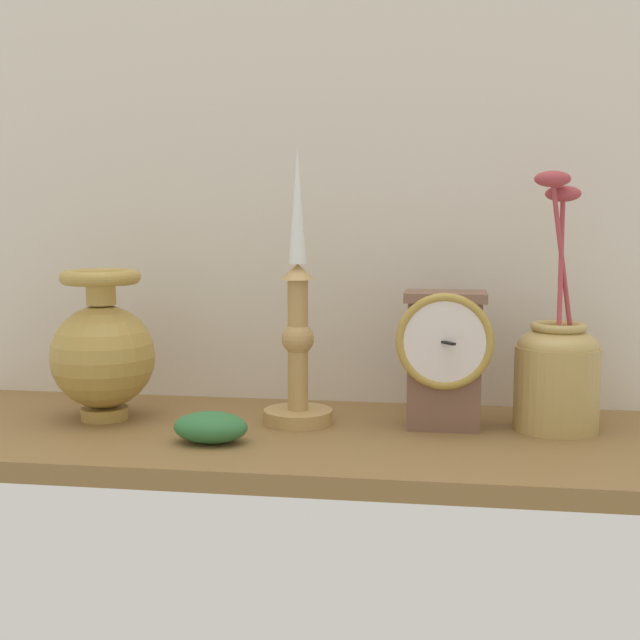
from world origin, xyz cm
name	(u,v)px	position (x,y,z in cm)	size (l,w,h in cm)	color
ground_plane	(275,439)	(0.00, 0.00, -1.20)	(100.00, 36.00, 2.40)	brown
back_wall	(300,175)	(0.00, 18.50, 32.50)	(120.00, 2.00, 65.00)	beige
mantel_clock	(444,356)	(20.87, 4.40, 9.19)	(11.94, 9.61, 17.45)	brown
candlestick_tall_left	(298,338)	(2.29, 3.74, 11.22)	(8.93, 8.93, 35.39)	tan
brass_vase_bulbous	(103,351)	(-23.38, 2.12, 9.13)	(13.57, 13.57, 19.72)	#AD8A3F
brass_vase_jar	(557,369)	(34.81, 5.54, 7.76)	(10.51, 10.51, 32.13)	tan
ivy_sprig	(211,427)	(-6.30, -6.98, 1.85)	(8.87, 6.21, 3.71)	#32703B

